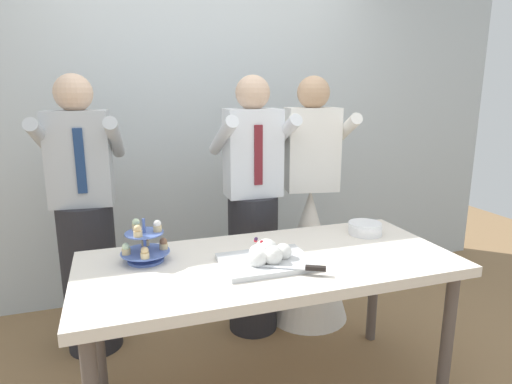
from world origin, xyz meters
TOP-DOWN VIEW (x-y plane):
  - rear_wall at (0.00, 1.45)m, footprint 5.20×0.10m
  - dessert_table at (0.00, 0.00)m, footprint 1.80×0.80m
  - cupcake_stand at (-0.57, 0.16)m, footprint 0.23×0.23m
  - main_cake_tray at (-0.04, -0.06)m, footprint 0.42×0.37m
  - plate_stack at (0.64, 0.18)m, footprint 0.19×0.19m
  - person_groom at (0.14, 0.70)m, footprint 0.46×0.49m
  - person_bride at (0.56, 0.73)m, footprint 0.56×0.56m
  - person_guest at (-0.86, 0.79)m, footprint 0.50×0.52m

SIDE VIEW (x-z plane):
  - person_bride at x=0.56m, z-range -0.25..1.41m
  - dessert_table at x=0.00m, z-range 0.31..1.09m
  - person_groom at x=0.14m, z-range -0.08..1.58m
  - person_guest at x=-0.86m, z-range -0.08..1.58m
  - plate_stack at x=0.64m, z-range 0.78..0.84m
  - main_cake_tray at x=-0.04m, z-range 0.75..0.88m
  - cupcake_stand at x=-0.57m, z-range 0.75..0.96m
  - rear_wall at x=0.00m, z-range 0.00..2.90m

